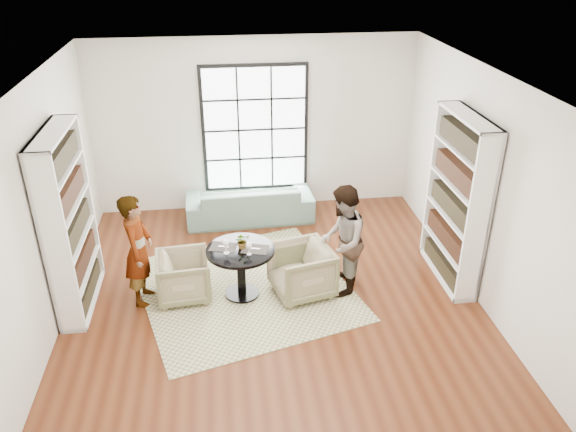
{
  "coord_description": "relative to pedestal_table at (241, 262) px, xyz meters",
  "views": [
    {
      "loc": [
        -0.6,
        -6.26,
        4.51
      ],
      "look_at": [
        0.24,
        0.4,
        1.06
      ],
      "focal_mm": 35.0,
      "sensor_mm": 36.0,
      "label": 1
    }
  ],
  "objects": [
    {
      "name": "room_shell",
      "position": [
        0.42,
        0.37,
        0.73
      ],
      "size": [
        6.0,
        6.01,
        6.0
      ],
      "color": "silver",
      "rests_on": "ground"
    },
    {
      "name": "ground",
      "position": [
        0.42,
        -0.17,
        -0.53
      ],
      "size": [
        6.0,
        6.0,
        0.0
      ],
      "primitive_type": "plane",
      "color": "#5A2C15"
    },
    {
      "name": "person_left",
      "position": [
        -1.32,
        0.06,
        0.25
      ],
      "size": [
        0.44,
        0.61,
        1.56
      ],
      "primitive_type": "imported",
      "rotation": [
        0.0,
        0.0,
        1.45
      ],
      "color": "gray",
      "rests_on": "ground"
    },
    {
      "name": "cutlery_left",
      "position": [
        -0.22,
        0.08,
        0.21
      ],
      "size": [
        0.2,
        0.25,
        0.01
      ],
      "primitive_type": null,
      "rotation": [
        0.0,
        0.0,
        -0.28
      ],
      "color": "silver",
      "rests_on": "placemat_left"
    },
    {
      "name": "sofa",
      "position": [
        0.26,
        2.28,
        -0.22
      ],
      "size": [
        2.18,
        0.92,
        0.63
      ],
      "primitive_type": "imported",
      "rotation": [
        0.0,
        0.0,
        3.18
      ],
      "color": "gray",
      "rests_on": "ground"
    },
    {
      "name": "rug",
      "position": [
        0.05,
        0.13,
        -0.52
      ],
      "size": [
        3.38,
        3.38,
        0.01
      ],
      "primitive_type": "cube",
      "rotation": [
        0.0,
        0.0,
        0.27
      ],
      "color": "beige",
      "rests_on": "ground"
    },
    {
      "name": "pedestal_table",
      "position": [
        0.0,
        0.0,
        0.0
      ],
      "size": [
        0.91,
        0.91,
        0.73
      ],
      "rotation": [
        0.0,
        0.0,
        -0.28
      ],
      "color": "black",
      "rests_on": "ground"
    },
    {
      "name": "wine_glass_left",
      "position": [
        -0.18,
        -0.08,
        0.35
      ],
      "size": [
        0.1,
        0.1,
        0.21
      ],
      "color": "silver",
      "rests_on": "pedestal_table"
    },
    {
      "name": "armchair_right",
      "position": [
        0.82,
        -0.05,
        -0.17
      ],
      "size": [
        0.94,
        0.92,
        0.71
      ],
      "primitive_type": "imported",
      "rotation": [
        0.0,
        0.0,
        -1.33
      ],
      "color": "tan",
      "rests_on": "ground"
    },
    {
      "name": "placemat_right",
      "position": [
        0.2,
        -0.03,
        0.2
      ],
      "size": [
        0.4,
        0.34,
        0.01
      ],
      "primitive_type": "cube",
      "rotation": [
        0.0,
        0.0,
        -0.28
      ],
      "color": "black",
      "rests_on": "pedestal_table"
    },
    {
      "name": "armchair_left",
      "position": [
        -0.77,
        0.06,
        -0.21
      ],
      "size": [
        0.76,
        0.75,
        0.65
      ],
      "primitive_type": "imported",
      "rotation": [
        0.0,
        0.0,
        1.66
      ],
      "color": "tan",
      "rests_on": "ground"
    },
    {
      "name": "wine_glass_right",
      "position": [
        0.11,
        -0.15,
        0.33
      ],
      "size": [
        0.08,
        0.08,
        0.18
      ],
      "color": "silver",
      "rests_on": "pedestal_table"
    },
    {
      "name": "cutlery_right",
      "position": [
        0.2,
        -0.03,
        0.21
      ],
      "size": [
        0.2,
        0.25,
        0.01
      ],
      "primitive_type": null,
      "rotation": [
        0.0,
        0.0,
        -0.28
      ],
      "color": "silver",
      "rests_on": "placemat_right"
    },
    {
      "name": "flower_centerpiece",
      "position": [
        0.03,
        0.03,
        0.31
      ],
      "size": [
        0.22,
        0.2,
        0.21
      ],
      "primitive_type": "imported",
      "rotation": [
        0.0,
        0.0,
        0.21
      ],
      "color": "gray",
      "rests_on": "pedestal_table"
    },
    {
      "name": "placemat_left",
      "position": [
        -0.22,
        0.08,
        0.2
      ],
      "size": [
        0.4,
        0.34,
        0.01
      ],
      "primitive_type": "cube",
      "rotation": [
        0.0,
        0.0,
        -0.28
      ],
      "color": "black",
      "rests_on": "pedestal_table"
    },
    {
      "name": "person_right",
      "position": [
        1.37,
        -0.05,
        0.25
      ],
      "size": [
        0.79,
        0.9,
        1.57
      ],
      "primitive_type": "imported",
      "rotation": [
        0.0,
        0.0,
        -1.88
      ],
      "color": "gray",
      "rests_on": "ground"
    }
  ]
}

